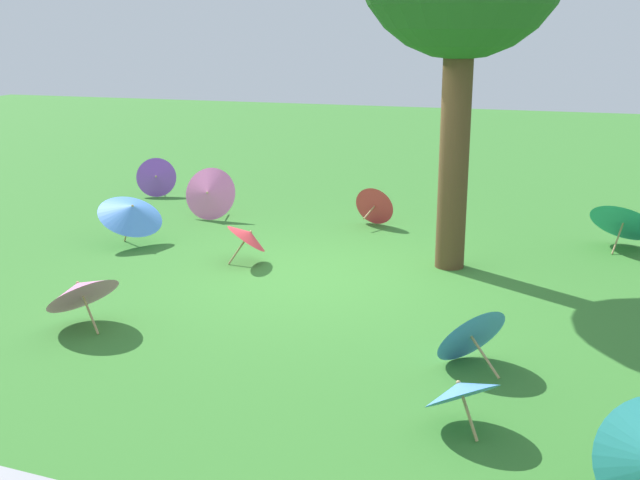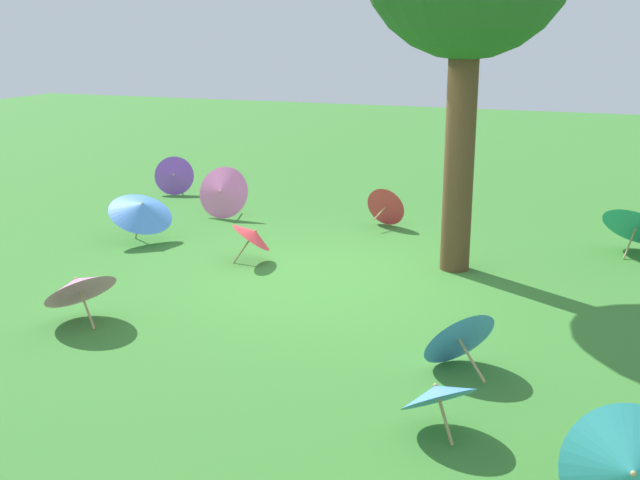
# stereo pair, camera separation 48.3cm
# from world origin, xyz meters

# --- Properties ---
(ground) EXTENTS (40.00, 40.00, 0.00)m
(ground) POSITION_xyz_m (0.00, 0.00, 0.00)
(ground) COLOR #387A2D
(parasol_blue_0) EXTENTS (0.81, 0.81, 0.54)m
(parasol_blue_0) POSITION_xyz_m (-2.09, 3.27, 0.33)
(parasol_blue_0) COLOR tan
(parasol_blue_0) RESTS_ON ground
(parasol_purple_0) EXTENTS (0.77, 0.75, 0.70)m
(parasol_purple_0) POSITION_xyz_m (4.17, -3.56, 0.35)
(parasol_purple_0) COLOR tan
(parasol_purple_0) RESTS_ON ground
(parasol_pink_0) EXTENTS (0.85, 0.69, 0.82)m
(parasol_pink_0) POSITION_xyz_m (2.56, -2.29, 0.41)
(parasol_pink_0) COLOR tan
(parasol_pink_0) RESTS_ON ground
(parasol_red_0) EXTENTS (0.74, 0.76, 0.58)m
(parasol_red_0) POSITION_xyz_m (1.07, -0.25, 0.37)
(parasol_red_0) COLOR tan
(parasol_red_0) RESTS_ON ground
(parasol_blue_1) EXTENTS (0.82, 0.84, 0.64)m
(parasol_blue_1) POSITION_xyz_m (-2.00, 2.07, 0.32)
(parasol_blue_1) COLOR tan
(parasol_blue_1) RESTS_ON ground
(parasol_teal_0) EXTENTS (0.87, 0.90, 0.82)m
(parasol_teal_0) POSITION_xyz_m (-3.43, 4.08, 0.41)
(parasol_teal_0) COLOR tan
(parasol_teal_0) RESTS_ON ground
(parasol_blue_2) EXTENTS (1.21, 1.21, 0.78)m
(parasol_blue_2) POSITION_xyz_m (2.93, -0.59, 0.48)
(parasol_blue_2) COLOR tan
(parasol_blue_2) RESTS_ON ground
(parasol_teal_2) EXTENTS (1.14, 1.08, 0.80)m
(parasol_teal_2) POSITION_xyz_m (-3.55, -2.40, 0.44)
(parasol_teal_2) COLOR tan
(parasol_teal_2) RESTS_ON ground
(parasol_red_1) EXTENTS (0.65, 0.62, 0.62)m
(parasol_red_1) POSITION_xyz_m (-0.01, -2.72, 0.31)
(parasol_red_1) COLOR tan
(parasol_red_1) RESTS_ON ground
(parasol_pink_1) EXTENTS (0.96, 0.99, 0.69)m
(parasol_pink_1) POSITION_xyz_m (1.85, 2.29, 0.40)
(parasol_pink_1) COLOR tan
(parasol_pink_1) RESTS_ON ground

